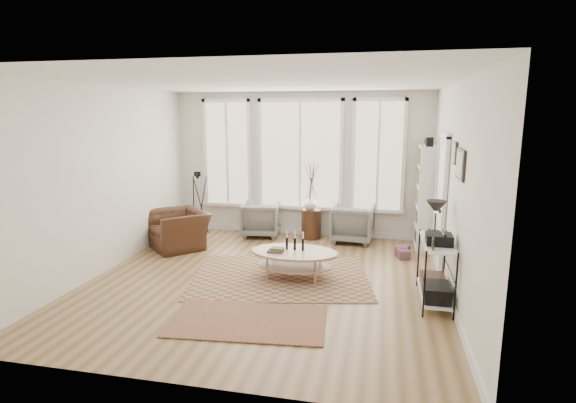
% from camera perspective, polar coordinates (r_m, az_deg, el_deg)
% --- Properties ---
extents(room, '(5.50, 5.54, 2.90)m').
position_cam_1_polar(room, '(6.53, -2.60, 1.93)').
color(room, '#96754C').
rests_on(room, ground).
extents(bay_window, '(4.14, 0.12, 2.24)m').
position_cam_1_polar(bay_window, '(9.11, 1.55, 5.68)').
color(bay_window, '#D4B68C').
rests_on(bay_window, ground).
extents(door, '(0.09, 1.06, 2.22)m').
position_cam_1_polar(door, '(7.53, 18.84, 0.23)').
color(door, silver).
rests_on(door, ground).
extents(bookcase, '(0.31, 0.85, 2.06)m').
position_cam_1_polar(bookcase, '(8.60, 17.08, 0.49)').
color(bookcase, white).
rests_on(bookcase, ground).
extents(low_shelf, '(0.38, 1.08, 1.30)m').
position_cam_1_polar(low_shelf, '(6.27, 18.25, -7.63)').
color(low_shelf, white).
rests_on(low_shelf, ground).
extents(wall_art, '(0.04, 0.88, 0.44)m').
position_cam_1_polar(wall_art, '(6.04, 20.87, 4.79)').
color(wall_art, black).
rests_on(wall_art, ground).
extents(rug_main, '(2.99, 2.46, 0.01)m').
position_cam_1_polar(rug_main, '(7.00, -0.97, -9.47)').
color(rug_main, brown).
rests_on(rug_main, ground).
extents(rug_runner, '(1.95, 1.20, 0.01)m').
position_cam_1_polar(rug_runner, '(5.61, -5.15, -14.84)').
color(rug_runner, maroon).
rests_on(rug_runner, ground).
extents(coffee_table, '(1.34, 0.88, 0.61)m').
position_cam_1_polar(coffee_table, '(6.87, 0.72, -7.05)').
color(coffee_table, tan).
rests_on(coffee_table, ground).
extents(armchair_left, '(0.83, 0.85, 0.69)m').
position_cam_1_polar(armchair_left, '(9.20, -3.44, -2.24)').
color(armchair_left, slate).
rests_on(armchair_left, ground).
extents(armchair_right, '(0.85, 0.87, 0.73)m').
position_cam_1_polar(armchair_right, '(8.85, 8.21, -2.76)').
color(armchair_right, slate).
rests_on(armchair_right, ground).
extents(side_table, '(0.39, 0.39, 1.65)m').
position_cam_1_polar(side_table, '(8.92, 3.00, 0.27)').
color(side_table, '#3C2113').
rests_on(side_table, ground).
extents(vase, '(0.31, 0.31, 0.27)m').
position_cam_1_polar(vase, '(8.94, 2.87, -0.16)').
color(vase, silver).
rests_on(vase, side_table).
extents(accent_chair, '(1.40, 1.40, 0.69)m').
position_cam_1_polar(accent_chair, '(8.63, -13.77, -3.47)').
color(accent_chair, '#3C2113').
rests_on(accent_chair, ground).
extents(tripod_camera, '(0.46, 0.46, 1.30)m').
position_cam_1_polar(tripod_camera, '(9.48, -11.28, -0.48)').
color(tripod_camera, black).
rests_on(tripod_camera, ground).
extents(book_stack_near, '(0.28, 0.31, 0.16)m').
position_cam_1_polar(book_stack_near, '(8.26, 14.36, -6.04)').
color(book_stack_near, maroon).
rests_on(book_stack_near, ground).
extents(book_stack_far, '(0.25, 0.28, 0.15)m').
position_cam_1_polar(book_stack_far, '(8.07, 14.41, -6.47)').
color(book_stack_far, maroon).
rests_on(book_stack_far, ground).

